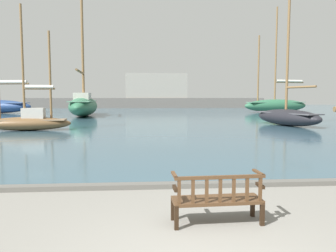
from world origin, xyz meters
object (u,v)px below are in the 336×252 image
at_px(park_bench, 217,198).
at_px(sailboat_centre_channel, 287,116).
at_px(sailboat_mid_starboard, 28,120).
at_px(sailboat_far_port, 276,104).
at_px(sailboat_mid_port, 84,105).

relative_size(park_bench, sailboat_centre_channel, 0.17).
bearing_deg(sailboat_mid_starboard, sailboat_centre_channel, 7.08).
distance_m(park_bench, sailboat_mid_starboard, 18.48).
xyz_separation_m(sailboat_far_port, sailboat_mid_port, (-25.81, -7.65, 0.14)).
relative_size(park_bench, sailboat_mid_starboard, 0.20).
xyz_separation_m(sailboat_centre_channel, sailboat_mid_starboard, (-18.46, -2.29, -0.04)).
bearing_deg(park_bench, sailboat_mid_starboard, 118.55).
bearing_deg(park_bench, sailboat_centre_channel, 62.54).
relative_size(sailboat_centre_channel, sailboat_mid_port, 0.65).
bearing_deg(sailboat_mid_port, park_bench, -75.89).
bearing_deg(sailboat_mid_port, sailboat_centre_channel, -38.01).
relative_size(sailboat_mid_starboard, sailboat_mid_port, 0.55).
bearing_deg(sailboat_centre_channel, sailboat_mid_port, 141.99).
height_order(sailboat_far_port, sailboat_mid_port, sailboat_far_port).
height_order(sailboat_centre_channel, sailboat_far_port, sailboat_far_port).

